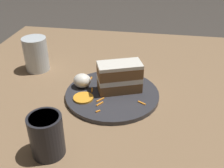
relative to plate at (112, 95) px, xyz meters
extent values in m
plane|color=#38332D|center=(-0.01, 0.00, -0.04)|extent=(6.00, 6.00, 0.00)
cube|color=#846647|center=(-0.01, 0.00, -0.02)|extent=(1.04, 1.08, 0.04)
cylinder|color=#333338|center=(0.00, 0.00, 0.00)|extent=(0.27, 0.27, 0.01)
cube|color=brown|center=(0.02, 0.02, 0.02)|extent=(0.13, 0.10, 0.03)
cube|color=white|center=(0.02, 0.02, 0.04)|extent=(0.13, 0.10, 0.01)
cube|color=brown|center=(0.02, 0.02, 0.07)|extent=(0.13, 0.10, 0.03)
cube|color=white|center=(0.02, 0.02, 0.09)|extent=(0.13, 0.10, 0.01)
ellipsoid|color=white|center=(-0.09, 0.02, 0.03)|extent=(0.05, 0.05, 0.04)
cylinder|color=orange|center=(-0.07, -0.04, 0.01)|extent=(0.06, 0.06, 0.01)
cube|color=orange|center=(-0.06, 0.00, 0.01)|extent=(0.01, 0.02, 0.00)
cube|color=orange|center=(-0.02, -0.06, 0.01)|extent=(0.02, 0.02, 0.00)
cube|color=orange|center=(-0.02, -0.09, 0.01)|extent=(0.01, 0.01, 0.00)
cube|color=orange|center=(0.00, 0.10, 0.01)|extent=(0.02, 0.01, 0.00)
cube|color=orange|center=(-0.03, -0.04, 0.01)|extent=(0.02, 0.02, 0.00)
cube|color=orange|center=(-0.08, 0.07, 0.01)|extent=(0.00, 0.03, 0.00)
cube|color=orange|center=(0.09, -0.04, 0.01)|extent=(0.02, 0.02, 0.00)
cylinder|color=silver|center=(-0.28, 0.12, 0.05)|extent=(0.08, 0.08, 0.11)
cylinder|color=silver|center=(-0.28, 0.12, 0.01)|extent=(0.07, 0.07, 0.04)
cylinder|color=#232328|center=(-0.10, -0.24, 0.04)|extent=(0.07, 0.07, 0.10)
cylinder|color=#382314|center=(-0.10, -0.24, 0.08)|extent=(0.06, 0.06, 0.01)
camera|label=1|loc=(0.10, -0.61, 0.41)|focal=42.00mm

